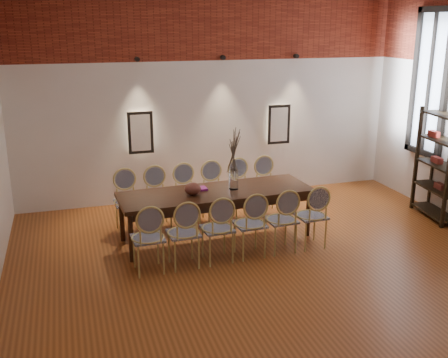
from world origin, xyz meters
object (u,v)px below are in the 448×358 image
object	(u,v)px
vase	(234,179)
chair_far_d	(215,193)
book	(198,189)
chair_far_b	(158,199)
chair_far_c	(187,196)
chair_near_b	(183,233)
chair_near_e	(281,220)
chair_near_a	(148,238)
chair_near_f	(311,216)
chair_near_c	(217,228)
shelving_rack	(441,165)
chair_far_e	(242,190)
bowl	(193,189)
dining_table	(216,215)
chair_far_f	(268,187)
chair_far_a	(128,202)
chair_near_d	(250,224)

from	to	relation	value
vase	chair_far_d	bearing A→B (deg)	95.75
book	chair_far_b	bearing A→B (deg)	131.39
chair_far_c	chair_far_d	size ratio (longest dim) A/B	1.00
chair_near_b	chair_near_e	xyz separation A→B (m)	(1.43, 0.07, 0.00)
chair_near_a	chair_near_f	bearing A→B (deg)	0.00
chair_near_c	vase	bearing A→B (deg)	55.16
book	shelving_rack	distance (m)	4.03
chair_far_c	chair_far_e	distance (m)	0.95
chair_far_b	vase	distance (m)	1.31
chair_near_f	bowl	bearing A→B (deg)	156.22
dining_table	chair_far_c	world-z (taller)	chair_far_c
chair_far_f	chair_near_b	bearing A→B (deg)	37.81
chair_far_d	shelving_rack	world-z (taller)	shelving_rack
dining_table	chair_far_e	bearing A→B (deg)	45.98
chair_far_a	shelving_rack	distance (m)	5.09
chair_near_b	chair_near_f	bearing A→B (deg)	0.00
chair_near_d	chair_far_f	xyz separation A→B (m)	(0.88, 1.52, 0.00)
chair_far_c	chair_near_e	bearing A→B (deg)	122.79
chair_far_b	chair_far_c	size ratio (longest dim) A/B	1.00
chair_near_f	chair_far_d	size ratio (longest dim) A/B	1.00
chair_near_c	book	xyz separation A→B (m)	(-0.04, 0.88, 0.30)
chair_near_a	book	size ratio (longest dim) A/B	3.62
chair_far_a	chair_far_f	size ratio (longest dim) A/B	1.00
chair_near_a	chair_far_b	xyz separation A→B (m)	(0.40, 1.50, 0.00)
chair_near_d	chair_near_f	bearing A→B (deg)	0.00
chair_far_e	book	xyz separation A→B (m)	(-0.92, -0.64, 0.30)
dining_table	chair_near_c	world-z (taller)	chair_near_c
chair_far_e	chair_far_d	bearing A→B (deg)	-0.00
chair_near_d	chair_far_c	world-z (taller)	same
chair_near_d	chair_far_a	size ratio (longest dim) A/B	1.00
chair_far_c	chair_far_f	size ratio (longest dim) A/B	1.00
chair_near_b	chair_far_d	xyz separation A→B (m)	(0.88, 1.52, 0.00)
dining_table	chair_far_a	xyz separation A→B (m)	(-1.23, 0.68, 0.09)
chair_near_b	chair_far_c	distance (m)	1.55
chair_near_c	chair_far_a	distance (m)	1.76
dining_table	vase	xyz separation A→B (m)	(0.28, 0.01, 0.53)
chair_far_b	chair_far_e	size ratio (longest dim) A/B	1.00
vase	bowl	distance (m)	0.65
dining_table	chair_near_c	distance (m)	0.78
chair_near_f	chair_far_a	bearing A→B (deg)	148.16
dining_table	book	world-z (taller)	book
dining_table	chair_near_b	bearing A→B (deg)	-134.02
chair_near_a	shelving_rack	xyz separation A→B (m)	(4.92, 0.59, 0.43)
chair_near_c	book	bearing A→B (deg)	89.97
bowl	book	world-z (taller)	bowl
chair_far_c	chair_far_a	bearing A→B (deg)	0.00
chair_near_d	chair_near_f	xyz separation A→B (m)	(0.95, 0.05, 0.00)
vase	chair_near_c	bearing A→B (deg)	-122.06
chair_near_a	vase	world-z (taller)	vase
chair_near_a	chair_near_f	size ratio (longest dim) A/B	1.00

